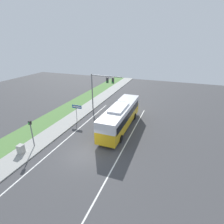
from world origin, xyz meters
TOP-DOWN VIEW (x-y plane):
  - ground_plane at (0.00, 0.00)m, footprint 80.00×80.00m
  - sidewalk at (-6.20, 0.00)m, footprint 2.80×80.00m
  - grass_verge at (-9.40, 0.00)m, footprint 3.60×80.00m
  - lane_divider_near at (-3.60, 0.00)m, footprint 0.14×30.00m
  - lane_divider_far at (3.60, 0.00)m, footprint 0.14×30.00m
  - bus at (1.70, 7.36)m, footprint 2.63×11.25m
  - signal_gantry at (-3.46, 12.45)m, footprint 5.35×0.41m
  - pedestrian_signal at (-6.07, -0.55)m, footprint 0.28×0.34m
  - street_sign at (-5.05, 7.20)m, footprint 1.58×0.08m
  - utility_cabinet at (-6.43, -2.06)m, footprint 0.62×0.61m

SIDE VIEW (x-z plane):
  - ground_plane at x=0.00m, z-range 0.00..0.00m
  - lane_divider_near at x=-3.60m, z-range 0.00..0.01m
  - lane_divider_far at x=3.60m, z-range 0.00..0.01m
  - grass_verge at x=-9.40m, z-range 0.00..0.10m
  - sidewalk at x=-6.20m, z-range 0.00..0.12m
  - utility_cabinet at x=-6.43m, z-range 0.12..1.06m
  - bus at x=1.70m, z-range 0.19..3.63m
  - street_sign at x=-5.05m, z-range 0.61..3.22m
  - pedestrian_signal at x=-6.07m, z-range 0.58..3.89m
  - signal_gantry at x=-3.46m, z-range 1.30..7.53m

